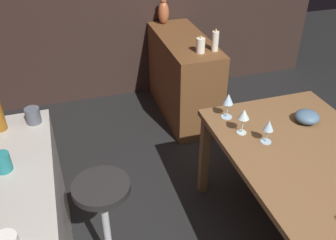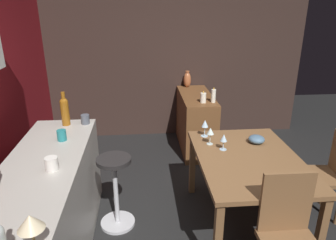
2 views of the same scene
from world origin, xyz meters
name	(u,v)px [view 2 (image 2 of 2)]	position (x,y,z in m)	size (l,w,h in m)	color
ground_plane	(214,237)	(0.00, 0.00, 0.00)	(9.00, 9.00, 0.00)	black
wall_side_right	(162,55)	(2.55, 0.30, 1.30)	(0.10, 4.40, 2.60)	#33231E
dining_table	(248,165)	(0.16, -0.32, 0.66)	(1.30, 0.92, 0.74)	brown
kitchen_counter	(45,220)	(-0.19, 1.43, 0.45)	(2.10, 0.60, 0.90)	#B2ADA3
sideboard_cabinet	(196,122)	(1.93, -0.14, 0.41)	(1.10, 0.44, 0.82)	brown
chair_near_window	(289,235)	(-0.61, -0.37, 0.53)	(0.40, 0.40, 0.96)	brown
chair_by_doorway	(327,173)	(0.26, -1.16, 0.48)	(0.44, 0.44, 0.88)	brown
bar_stool	(116,190)	(0.27, 0.91, 0.39)	(0.34, 0.34, 0.73)	#262323
wine_glass_left	(205,124)	(0.67, -0.01, 0.87)	(0.08, 0.08, 0.18)	silver
wine_glass_right	(224,139)	(0.34, -0.12, 0.86)	(0.07, 0.07, 0.16)	silver
wine_glass_center	(210,132)	(0.47, -0.02, 0.87)	(0.07, 0.07, 0.17)	silver
fruit_bowl	(257,139)	(0.46, -0.49, 0.78)	(0.16, 0.16, 0.08)	slate
wine_bottle_amber	(65,110)	(0.72, 1.40, 1.06)	(0.08, 0.08, 0.34)	#8C5114
cup_white	(52,164)	(-0.20, 1.31, 0.95)	(0.13, 0.09, 0.10)	white
cup_slate	(85,119)	(0.73, 1.22, 0.95)	(0.12, 0.08, 0.10)	#515660
cup_teal	(62,135)	(0.34, 1.36, 0.95)	(0.12, 0.08, 0.10)	teal
counter_lamp	(31,224)	(-1.00, 1.20, 1.05)	(0.13, 0.13, 0.21)	#A58447
pillar_candle_tall	(213,96)	(1.58, -0.30, 0.91)	(0.06, 0.06, 0.20)	white
pillar_candle_short	(203,98)	(1.57, -0.17, 0.89)	(0.08, 0.08, 0.16)	white
vase_copper	(187,79)	(2.39, -0.07, 0.94)	(0.11, 0.11, 0.25)	#B26038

